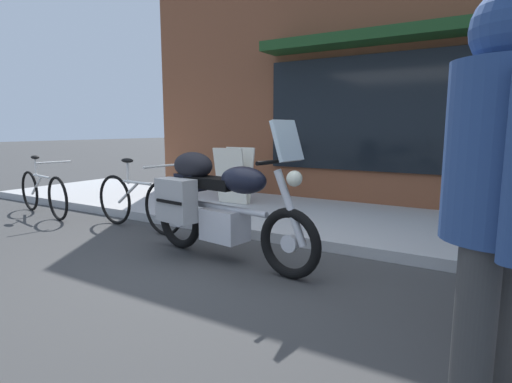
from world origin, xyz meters
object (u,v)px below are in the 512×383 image
Objects in this scene: second_bicycle_by_cafe at (43,192)px; parked_bicycle at (137,201)px; pedestrian_walking at (501,184)px; touring_motorcycle at (216,201)px; sandwich_board_sign at (234,175)px.

parked_bicycle is at bearing 3.86° from second_bicycle_by_cafe.
pedestrian_walking is at bearing -17.74° from second_bicycle_by_cafe.
pedestrian_walking reaches higher than touring_motorcycle.
second_bicycle_by_cafe is at bearing 162.26° from pedestrian_walking.
pedestrian_walking is 5.36m from sandwich_board_sign.
parked_bicycle is at bearing 153.33° from pedestrian_walking.
pedestrian_walking is 1.04× the size of second_bicycle_by_cafe.
touring_motorcycle reaches higher than second_bicycle_by_cafe.
touring_motorcycle reaches higher than parked_bicycle.
sandwich_board_sign reaches higher than parked_bicycle.
parked_bicycle is 0.99× the size of second_bicycle_by_cafe.
pedestrian_walking is (4.09, -2.05, 0.76)m from parked_bicycle.
pedestrian_walking reaches higher than parked_bicycle.
touring_motorcycle is 2.96m from pedestrian_walking.
parked_bicycle reaches higher than second_bicycle_by_cafe.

